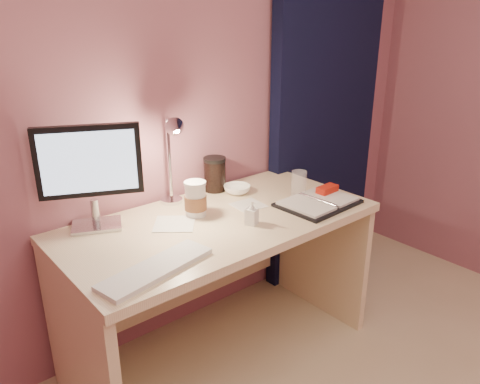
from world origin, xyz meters
TOP-DOWN VIEW (x-y plane):
  - room at (0.95, 1.69)m, footprint 3.50×3.50m
  - desk at (0.00, 1.45)m, footprint 1.40×0.70m
  - monitor at (-0.45, 1.64)m, footprint 0.39×0.22m
  - keyboard at (-0.44, 1.16)m, footprint 0.46×0.21m
  - planner at (0.47, 1.21)m, footprint 0.37×0.29m
  - paper_b at (0.20, 1.41)m, footprint 0.15×0.15m
  - paper_c at (-0.19, 1.45)m, footprint 0.24×0.24m
  - coffee_cup at (-0.06, 1.47)m, footprint 0.10×0.10m
  - clear_cup at (0.46, 1.34)m, footprint 0.07×0.07m
  - bowl at (0.26, 1.57)m, footprint 0.15×0.15m
  - lotion_bottle at (0.07, 1.24)m, footprint 0.06×0.06m
  - dark_jar at (0.20, 1.68)m, footprint 0.11×0.11m
  - desk_lamp at (-0.02, 1.57)m, footprint 0.16×0.27m

SIDE VIEW (x-z plane):
  - desk at x=0.00m, z-range 0.14..0.87m
  - paper_b at x=0.20m, z-range 0.73..0.73m
  - paper_c at x=-0.19m, z-range 0.73..0.73m
  - keyboard at x=-0.44m, z-range 0.73..0.75m
  - planner at x=0.47m, z-range 0.72..0.77m
  - bowl at x=0.26m, z-range 0.73..0.77m
  - lotion_bottle at x=0.07m, z-range 0.73..0.84m
  - clear_cup at x=0.46m, z-range 0.73..0.86m
  - coffee_cup at x=-0.06m, z-range 0.72..0.89m
  - dark_jar at x=0.20m, z-range 0.73..0.89m
  - monitor at x=-0.45m, z-range 0.77..1.21m
  - desk_lamp at x=-0.02m, z-range 0.79..1.23m
  - room at x=0.95m, z-range -0.61..2.89m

